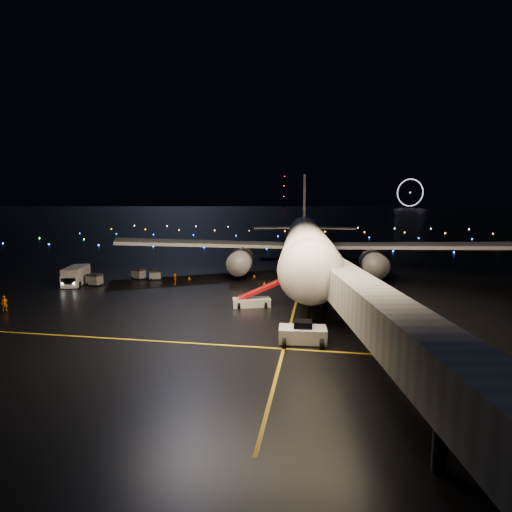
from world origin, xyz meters
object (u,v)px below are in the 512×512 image
(baggage_cart_3, at_px, (79,275))
(pushback_tug, at_px, (303,332))
(baggage_cart_0, at_px, (139,274))
(crew_c, at_px, (175,279))
(baggage_cart_1, at_px, (155,275))
(airliner, at_px, (306,220))
(service_truck, at_px, (76,276))
(crew_a, at_px, (5,303))
(baggage_cart_2, at_px, (94,280))
(belt_loader, at_px, (251,293))

(baggage_cart_3, bearing_deg, pushback_tug, -49.88)
(baggage_cart_0, relative_size, baggage_cart_3, 0.91)
(crew_c, xyz_separation_m, baggage_cart_3, (-16.05, 0.01, 0.11))
(crew_c, height_order, baggage_cart_1, crew_c)
(airliner, height_order, pushback_tug, airliner)
(airliner, height_order, crew_c, airliner)
(service_truck, relative_size, baggage_cart_1, 4.29)
(pushback_tug, height_order, baggage_cart_0, pushback_tug)
(crew_a, xyz_separation_m, baggage_cart_0, (6.73, 20.57, -0.03))
(service_truck, xyz_separation_m, baggage_cart_3, (-1.24, 2.66, -0.46))
(pushback_tug, bearing_deg, crew_c, 128.37)
(baggage_cart_1, height_order, baggage_cart_2, baggage_cart_2)
(pushback_tug, distance_m, service_truck, 40.56)
(airliner, bearing_deg, crew_c, -148.24)
(crew_c, bearing_deg, service_truck, -118.02)
(airliner, height_order, baggage_cart_0, airliner)
(baggage_cart_0, height_order, baggage_cart_1, baggage_cart_0)
(service_truck, height_order, baggage_cart_3, service_truck)
(pushback_tug, distance_m, crew_a, 35.15)
(crew_a, xyz_separation_m, baggage_cart_3, (-1.88, 17.49, 0.06))
(baggage_cart_0, bearing_deg, baggage_cart_2, -104.54)
(service_truck, bearing_deg, baggage_cart_0, 23.03)
(service_truck, bearing_deg, airliner, 10.49)
(pushback_tug, distance_m, baggage_cart_1, 35.73)
(airliner, xyz_separation_m, baggage_cart_0, (-26.72, -10.46, -8.61))
(crew_a, bearing_deg, crew_c, 5.73)
(belt_loader, xyz_separation_m, service_truck, (-28.68, 8.14, -0.20))
(baggage_cart_1, bearing_deg, belt_loader, -54.70)
(pushback_tug, relative_size, baggage_cart_1, 2.39)
(crew_a, relative_size, baggage_cart_2, 0.85)
(baggage_cart_2, xyz_separation_m, baggage_cart_3, (-4.28, 2.74, 0.06))
(airliner, relative_size, baggage_cart_2, 31.94)
(airliner, relative_size, belt_loader, 10.08)
(pushback_tug, height_order, belt_loader, belt_loader)
(pushback_tug, bearing_deg, baggage_cart_2, 144.46)
(crew_c, bearing_deg, baggage_cart_3, -128.21)
(service_truck, height_order, baggage_cart_2, service_truck)
(belt_loader, xyz_separation_m, baggage_cart_2, (-25.64, 8.07, -0.72))
(baggage_cart_0, xyz_separation_m, baggage_cart_1, (2.95, -0.08, -0.10))
(baggage_cart_2, bearing_deg, crew_c, 23.64)
(pushback_tug, bearing_deg, belt_loader, 115.95)
(airliner, bearing_deg, belt_loader, -105.87)
(pushback_tug, xyz_separation_m, crew_c, (-20.63, 22.39, -0.17))
(baggage_cart_3, bearing_deg, belt_loader, -38.32)
(baggage_cart_1, xyz_separation_m, baggage_cart_2, (-7.27, -5.74, 0.13))
(pushback_tug, distance_m, baggage_cart_2, 37.90)
(baggage_cart_1, bearing_deg, crew_a, -133.04)
(belt_loader, bearing_deg, baggage_cart_0, 130.41)
(crew_c, height_order, baggage_cart_3, baggage_cart_3)
(crew_c, relative_size, baggage_cart_3, 0.75)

